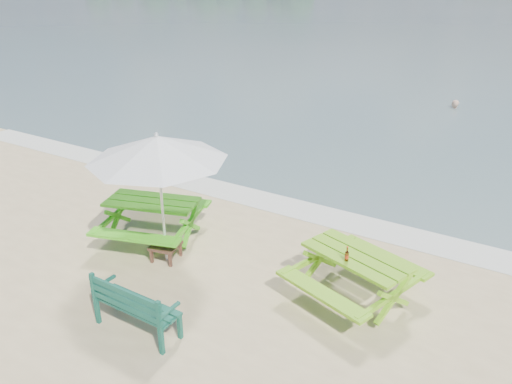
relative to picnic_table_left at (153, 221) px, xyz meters
The scene contains 8 objects.
foam_strip 3.20m from the picnic_table_left, 57.35° to the left, with size 22.00×0.90×0.01m, color silver.
picnic_table_left is the anchor object (origin of this frame).
picnic_table_right 4.09m from the picnic_table_left, ahead, with size 2.18×2.30×0.81m.
park_bench 2.77m from the picnic_table_left, 52.99° to the right, with size 1.37×0.48×0.84m.
side_table 0.89m from the picnic_table_left, 33.97° to the right, with size 0.56×0.56×0.31m.
patio_umbrella 1.95m from the picnic_table_left, 33.97° to the right, with size 2.81×2.81×2.37m.
beer_bottle 4.04m from the picnic_table_left, ahead, with size 0.06×0.06×0.24m.
swimmer 14.31m from the picnic_table_left, 78.11° to the left, with size 0.67×0.56×1.56m.
Camera 1 is at (4.52, -4.45, 4.86)m, focal length 35.00 mm.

